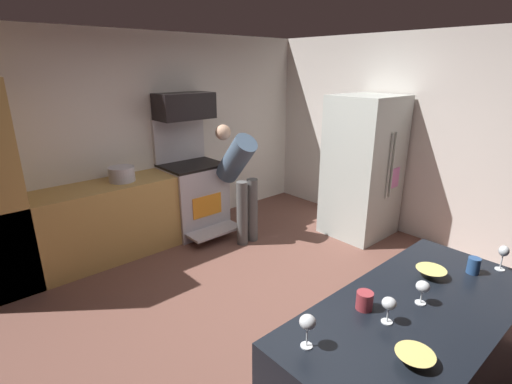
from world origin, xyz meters
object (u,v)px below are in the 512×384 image
(refrigerator, at_px, (363,167))
(wine_glass_mid, at_px, (389,304))
(person_cook, at_px, (239,174))
(mug_coffee, at_px, (474,266))
(microwave, at_px, (184,106))
(mixing_bowl_large, at_px, (431,273))
(stock_pot, at_px, (122,174))
(oven_range, at_px, (193,195))
(wine_glass_extra, at_px, (504,252))
(mixing_bowl_small, at_px, (414,358))
(mug_tea, at_px, (365,301))
(wine_glass_far, at_px, (308,323))
(wine_glass_near, at_px, (423,288))

(refrigerator, height_order, wine_glass_mid, refrigerator)
(person_cook, xyz_separation_m, mug_coffee, (-0.38, -2.91, 0.07))
(microwave, height_order, mixing_bowl_large, microwave)
(refrigerator, relative_size, stock_pot, 6.21)
(mixing_bowl_large, height_order, stock_pot, stock_pot)
(oven_range, height_order, refrigerator, refrigerator)
(microwave, height_order, wine_glass_extra, microwave)
(oven_range, bearing_deg, mixing_bowl_small, -106.98)
(wine_glass_extra, xyz_separation_m, mug_tea, (-1.05, 0.36, -0.08))
(person_cook, height_order, wine_glass_far, person_cook)
(wine_glass_near, bearing_deg, microwave, 79.59)
(wine_glass_far, relative_size, mug_coffee, 1.62)
(wine_glass_near, distance_m, wine_glass_mid, 0.30)
(oven_range, height_order, microwave, microwave)
(microwave, xyz_separation_m, stock_pot, (-0.94, -0.08, -0.71))
(wine_glass_far, bearing_deg, mug_coffee, -11.36)
(mixing_bowl_small, bearing_deg, mug_tea, 65.03)
(wine_glass_mid, distance_m, wine_glass_far, 0.49)
(oven_range, xyz_separation_m, stock_pot, (-0.94, 0.01, 0.47))
(person_cook, distance_m, mixing_bowl_large, 2.82)
(stock_pot, bearing_deg, mug_coffee, -76.16)
(wine_glass_mid, height_order, mug_tea, wine_glass_mid)
(microwave, bearing_deg, wine_glass_mid, -105.13)
(refrigerator, xyz_separation_m, mug_coffee, (-1.73, -1.98, 0.03))
(oven_range, relative_size, refrigerator, 0.83)
(refrigerator, xyz_separation_m, wine_glass_mid, (-2.60, -1.87, 0.09))
(mixing_bowl_large, xyz_separation_m, mug_tea, (-0.62, 0.09, 0.02))
(refrigerator, distance_m, person_cook, 1.64)
(wine_glass_far, height_order, wine_glass_extra, same)
(mixing_bowl_large, relative_size, wine_glass_extra, 1.07)
(refrigerator, distance_m, mixing_bowl_small, 3.48)
(oven_range, xyz_separation_m, wine_glass_mid, (-0.95, -3.42, 0.50))
(wine_glass_far, distance_m, stock_pot, 3.30)
(mixing_bowl_large, bearing_deg, wine_glass_near, -163.83)
(oven_range, height_order, mixing_bowl_small, oven_range)
(refrigerator, relative_size, wine_glass_mid, 12.31)
(mixing_bowl_small, height_order, stock_pot, stock_pot)
(mixing_bowl_large, bearing_deg, mug_coffee, -33.18)
(person_cook, distance_m, wine_glass_far, 3.15)
(refrigerator, relative_size, mug_tea, 17.84)
(refrigerator, xyz_separation_m, person_cook, (-1.35, 0.93, -0.04))
(microwave, bearing_deg, wine_glass_extra, -88.29)
(wine_glass_far, relative_size, wine_glass_extra, 1.00)
(wine_glass_far, bearing_deg, person_cook, 57.02)
(mug_tea, bearing_deg, wine_glass_mid, -94.43)
(microwave, xyz_separation_m, mixing_bowl_small, (-1.12, -3.75, -0.77))
(wine_glass_far, bearing_deg, stock_pot, 81.96)
(wine_glass_near, height_order, stock_pot, stock_pot)
(mixing_bowl_large, distance_m, mug_tea, 0.62)
(mixing_bowl_large, distance_m, wine_glass_mid, 0.64)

